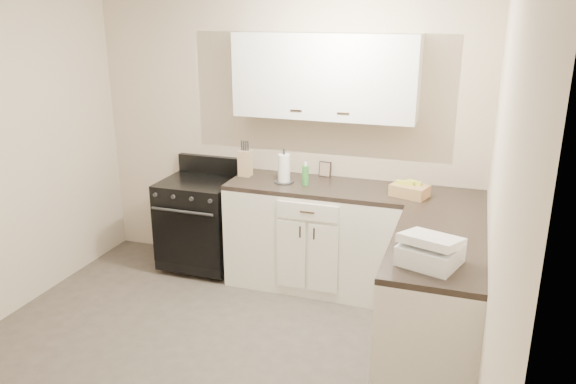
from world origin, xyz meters
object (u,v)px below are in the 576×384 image
(knife_block, at_px, (245,163))
(wicker_basket, at_px, (410,191))
(countertop_grill, at_px, (430,254))
(paper_towel, at_px, (284,169))
(stove, at_px, (200,222))

(knife_block, xyz_separation_m, wicker_basket, (1.47, -0.12, -0.07))
(knife_block, relative_size, countertop_grill, 0.73)
(wicker_basket, bearing_deg, knife_block, 175.40)
(knife_block, height_order, countertop_grill, knife_block)
(paper_towel, relative_size, wicker_basket, 0.88)
(knife_block, bearing_deg, paper_towel, -7.65)
(paper_towel, height_order, wicker_basket, paper_towel)
(stove, height_order, paper_towel, paper_towel)
(paper_towel, bearing_deg, wicker_basket, -2.00)
(knife_block, xyz_separation_m, countertop_grill, (1.74, -1.35, -0.06))
(countertop_grill, bearing_deg, paper_towel, 154.97)
(stove, bearing_deg, knife_block, 9.44)
(stove, relative_size, knife_block, 3.48)
(stove, xyz_separation_m, knife_block, (0.45, 0.07, 0.60))
(knife_block, bearing_deg, stove, -166.64)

